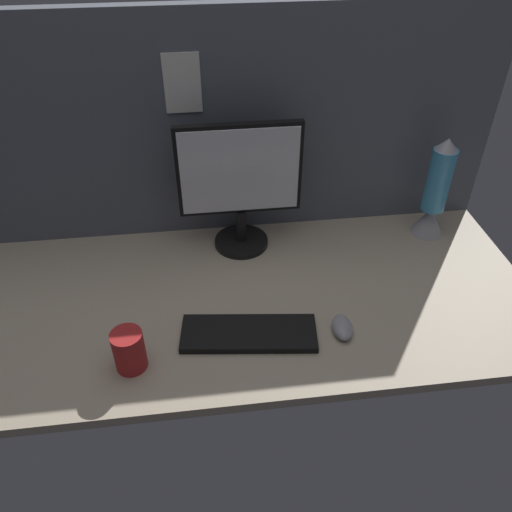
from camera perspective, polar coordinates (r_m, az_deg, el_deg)
name	(u,v)px	position (r cm, az deg, el deg)	size (l,w,h in cm)	color
ground_plane	(235,297)	(156.30, -2.34, -4.54)	(180.00, 80.00, 3.00)	tan
cubicle_wall_back	(221,128)	(166.74, -3.93, 14.04)	(180.00, 5.50, 72.86)	#565B66
monitor	(240,183)	(161.96, -1.81, 8.17)	(38.98, 18.00, 42.87)	black
keyboard	(249,333)	(141.99, -0.80, -8.61)	(37.00, 13.00, 2.00)	black
mouse	(342,327)	(144.60, 9.57, -7.82)	(5.60, 9.60, 3.40)	#99999E
mug_red_plastic	(129,350)	(135.39, -13.94, -10.14)	(8.14, 8.14, 11.59)	red
lava_lamp	(435,196)	(181.76, 19.28, 6.37)	(10.82, 10.82, 35.43)	#A5A5AD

